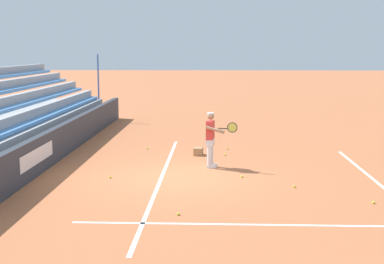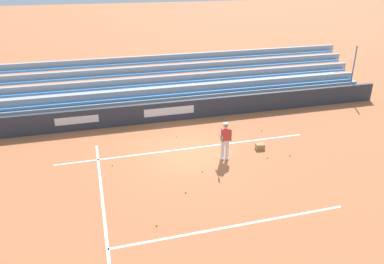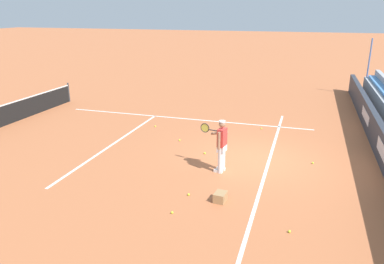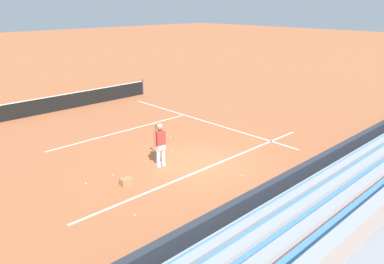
% 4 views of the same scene
% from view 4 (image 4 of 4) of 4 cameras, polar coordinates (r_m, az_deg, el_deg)
% --- Properties ---
extents(ground_plane, '(160.00, 160.00, 0.00)m').
position_cam_4_polar(ground_plane, '(15.18, 1.42, -4.70)').
color(ground_plane, '#B7663D').
extents(court_baseline_white, '(12.00, 0.10, 0.01)m').
position_cam_4_polar(court_baseline_white, '(14.86, 2.79, -5.25)').
color(court_baseline_white, white).
rests_on(court_baseline_white, ground).
extents(court_sideline_white, '(0.10, 12.00, 0.01)m').
position_cam_4_polar(court_sideline_white, '(20.56, 1.63, 1.76)').
color(court_sideline_white, white).
rests_on(court_sideline_white, ground).
extents(court_service_line_white, '(8.22, 0.10, 0.01)m').
position_cam_4_polar(court_service_line_white, '(19.19, -10.28, 0.17)').
color(court_service_line_white, white).
rests_on(court_service_line_white, ground).
extents(back_wall_sponsor_board, '(26.35, 0.25, 1.10)m').
position_cam_4_polar(back_wall_sponsor_board, '(12.63, 15.17, -7.80)').
color(back_wall_sponsor_board, '#2D333D').
rests_on(back_wall_sponsor_board, ground).
extents(bleacher_stand, '(25.03, 3.20, 3.40)m').
position_cam_4_polar(bleacher_stand, '(11.71, 24.64, -10.04)').
color(bleacher_stand, '#9EA3A8').
rests_on(bleacher_stand, ground).
extents(tennis_player, '(0.70, 0.96, 1.71)m').
position_cam_4_polar(tennis_player, '(14.62, -4.85, -1.93)').
color(tennis_player, silver).
rests_on(tennis_player, ground).
extents(ball_box_cardboard, '(0.43, 0.34, 0.26)m').
position_cam_4_polar(ball_box_cardboard, '(13.55, -10.00, -7.46)').
color(ball_box_cardboard, '#A87F51').
rests_on(ball_box_cardboard, ground).
extents(tennis_ball_far_left, '(0.07, 0.07, 0.07)m').
position_cam_4_polar(tennis_ball_far_left, '(11.72, -8.75, -12.45)').
color(tennis_ball_far_left, '#CCE533').
rests_on(tennis_ball_far_left, ground).
extents(tennis_ball_midcourt, '(0.07, 0.07, 0.07)m').
position_cam_4_polar(tennis_ball_midcourt, '(20.03, -3.31, 1.35)').
color(tennis_ball_midcourt, '#CCE533').
rests_on(tennis_ball_midcourt, ground).
extents(tennis_ball_near_player, '(0.07, 0.07, 0.07)m').
position_cam_4_polar(tennis_ball_near_player, '(13.96, -15.84, -7.56)').
color(tennis_ball_near_player, '#CCE533').
rests_on(tennis_ball_near_player, ground).
extents(tennis_ball_by_box, '(0.07, 0.07, 0.07)m').
position_cam_4_polar(tennis_ball_by_box, '(17.95, -3.37, -0.77)').
color(tennis_ball_by_box, '#CCE533').
rests_on(tennis_ball_by_box, ground).
extents(tennis_ball_far_right, '(0.07, 0.07, 0.07)m').
position_cam_4_polar(tennis_ball_far_right, '(14.11, 7.58, -6.65)').
color(tennis_ball_far_right, '#CCE533').
rests_on(tennis_ball_far_right, ground).
extents(tennis_ball_stray_back, '(0.07, 0.07, 0.07)m').
position_cam_4_polar(tennis_ball_stray_back, '(16.35, -3.20, -2.81)').
color(tennis_ball_stray_back, '#CCE533').
rests_on(tennis_ball_stray_back, ground).
extents(tennis_ball_toward_net, '(0.07, 0.07, 0.07)m').
position_cam_4_polar(tennis_ball_toward_net, '(17.79, 9.01, -1.18)').
color(tennis_ball_toward_net, '#CCE533').
rests_on(tennis_ball_toward_net, ground).
extents(tennis_ball_on_baseline, '(0.07, 0.07, 0.07)m').
position_cam_4_polar(tennis_ball_on_baseline, '(14.33, -11.91, -6.50)').
color(tennis_ball_on_baseline, '#CCE533').
rests_on(tennis_ball_on_baseline, ground).
extents(tennis_net, '(11.09, 0.09, 1.07)m').
position_cam_4_polar(tennis_net, '(23.97, -18.17, 4.55)').
color(tennis_net, '#33383D').
rests_on(tennis_net, ground).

